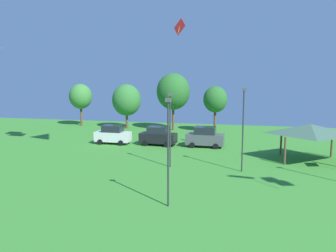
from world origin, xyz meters
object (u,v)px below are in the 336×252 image
kite_flying_1 (180,27)px  treeline_tree_3 (215,100)px  treeline_tree_0 (81,97)px  treeline_tree_2 (173,92)px  park_pavilion (310,129)px  light_post_0 (243,126)px  light_post_1 (170,126)px  parked_car_third_from_left (205,137)px  light_post_2 (168,147)px  treeline_tree_1 (127,100)px  parked_car_leftmost (113,135)px  parked_car_second_from_left (158,136)px

kite_flying_1 → treeline_tree_3: (1.89, 17.32, -8.00)m
kite_flying_1 → treeline_tree_0: bearing=136.1°
kite_flying_1 → treeline_tree_2: (-4.39, 18.01, -6.98)m
park_pavilion → treeline_tree_0: (-32.29, 16.83, 1.65)m
treeline_tree_3 → treeline_tree_2: bearing=173.8°
light_post_0 → park_pavilion: bearing=40.8°
light_post_1 → parked_car_third_from_left: bearing=78.0°
light_post_2 → treeline_tree_2: size_ratio=0.82×
light_post_2 → light_post_0: bearing=64.6°
treeline_tree_1 → light_post_0: bearing=-49.8°
treeline_tree_3 → parked_car_leftmost: bearing=-134.6°
kite_flying_1 → treeline_tree_1: (-11.69, 17.98, -8.34)m
kite_flying_1 → parked_car_leftmost: bearing=147.1°
treeline_tree_2 → light_post_1: bearing=-78.8°
parked_car_third_from_left → park_pavilion: bearing=-20.4°
parked_car_leftmost → light_post_0: light_post_0 is taller
treeline_tree_3 → light_post_0: bearing=-78.3°
treeline_tree_0 → treeline_tree_2: (15.49, -1.14, 1.02)m
light_post_0 → parked_car_leftmost: bearing=149.4°
light_post_0 → treeline_tree_2: size_ratio=0.85×
parked_car_third_from_left → light_post_0: size_ratio=0.61×
kite_flying_1 → parked_car_third_from_left: size_ratio=0.38×
light_post_0 → light_post_2: 10.29m
parked_car_second_from_left → treeline_tree_0: (-16.13, 12.77, 3.63)m
light_post_0 → treeline_tree_3: (-4.23, 20.44, 0.72)m
treeline_tree_1 → treeline_tree_2: (7.30, 0.03, 1.37)m
parked_car_second_from_left → light_post_2: bearing=-69.6°
parked_car_third_from_left → park_pavilion: 11.61m
treeline_tree_2 → treeline_tree_3: size_ratio=1.28×
treeline_tree_1 → treeline_tree_3: bearing=-2.8°
parked_car_leftmost → parked_car_third_from_left: size_ratio=0.97×
parked_car_third_from_left → treeline_tree_0: (-21.66, 12.60, 3.57)m
light_post_0 → treeline_tree_1: bearing=130.2°
parked_car_leftmost → treeline_tree_0: bearing=129.4°
parked_car_leftmost → light_post_0: bearing=-30.1°
kite_flying_1 → light_post_0: (6.12, -3.12, -8.72)m
kite_flying_1 → parked_car_second_from_left: size_ratio=0.38×
light_post_2 → treeline_tree_3: 29.75m
parked_car_second_from_left → light_post_2: size_ratio=0.64×
parked_car_leftmost → light_post_1: (9.03, -8.95, 2.62)m
treeline_tree_1 → treeline_tree_0: bearing=171.9°
light_post_1 → treeline_tree_0: (-19.64, 22.11, 0.99)m
treeline_tree_1 → parked_car_third_from_left: bearing=-40.3°
light_post_0 → treeline_tree_1: 27.61m
light_post_0 → light_post_1: size_ratio=1.08×
light_post_0 → treeline_tree_2: bearing=116.5°
light_post_0 → treeline_tree_0: 34.24m
parked_car_second_from_left → treeline_tree_1: size_ratio=0.64×
park_pavilion → treeline_tree_1: 28.77m
light_post_0 → treeline_tree_2: 23.66m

